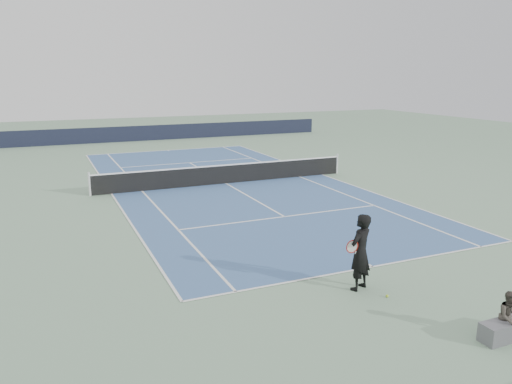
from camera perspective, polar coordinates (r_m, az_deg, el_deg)
name	(u,v)px	position (r m, az deg, el deg)	size (l,w,h in m)	color
ground	(226,184)	(24.61, -3.45, 0.96)	(80.00, 80.00, 0.00)	gray
court_surface	(226,184)	(24.61, -3.45, 0.98)	(10.97, 23.77, 0.01)	#3C5E90
tennis_net	(226,174)	(24.51, -3.47, 2.11)	(12.90, 0.10, 1.07)	silver
windscreen_far	(150,133)	(41.56, -12.07, 6.62)	(30.00, 0.25, 1.20)	black
tennis_player	(360,252)	(12.70, 11.82, -6.74)	(0.90, 0.78, 1.96)	black
tennis_ball	(387,296)	(12.75, 14.76, -11.41)	(0.07, 0.07, 0.07)	#B4D52B
spectator_bench	(508,323)	(11.66, 26.89, -13.18)	(1.31, 0.69, 1.07)	#5A5A5F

